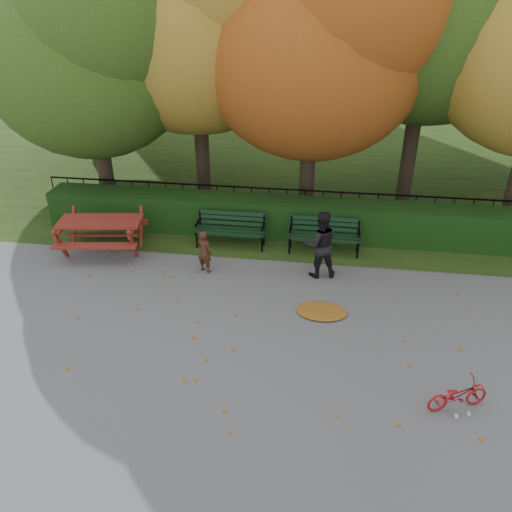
# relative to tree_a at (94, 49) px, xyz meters

# --- Properties ---
(ground) EXTENTS (90.00, 90.00, 0.00)m
(ground) POSITION_rel_tree_a_xyz_m (5.19, -5.58, -4.52)
(ground) COLOR slate
(ground) RESTS_ON ground
(grass_strip) EXTENTS (90.00, 90.00, 0.00)m
(grass_strip) POSITION_rel_tree_a_xyz_m (5.19, 8.42, -4.52)
(grass_strip) COLOR #203213
(grass_strip) RESTS_ON ground
(hedge) EXTENTS (13.00, 0.90, 1.00)m
(hedge) POSITION_rel_tree_a_xyz_m (5.19, -1.08, -4.02)
(hedge) COLOR black
(hedge) RESTS_ON ground
(iron_fence) EXTENTS (14.00, 0.04, 1.02)m
(iron_fence) POSITION_rel_tree_a_xyz_m (5.19, -0.28, -3.98)
(iron_fence) COLOR black
(iron_fence) RESTS_ON ground
(tree_a) EXTENTS (5.88, 5.60, 7.48)m
(tree_a) POSITION_rel_tree_a_xyz_m (0.00, 0.00, 0.00)
(tree_a) COLOR black
(tree_a) RESTS_ON ground
(tree_b) EXTENTS (6.72, 6.40, 8.79)m
(tree_b) POSITION_rel_tree_a_xyz_m (2.74, 1.17, 0.88)
(tree_b) COLOR black
(tree_b) RESTS_ON ground
(tree_c) EXTENTS (6.30, 6.00, 8.00)m
(tree_c) POSITION_rel_tree_a_xyz_m (6.02, 0.38, 0.30)
(tree_c) COLOR black
(tree_c) RESTS_ON ground
(bench_left) EXTENTS (1.80, 0.57, 0.88)m
(bench_left) POSITION_rel_tree_a_xyz_m (3.89, -1.88, -4.00)
(bench_left) COLOR black
(bench_left) RESTS_ON ground
(bench_right) EXTENTS (1.80, 0.57, 0.88)m
(bench_right) POSITION_rel_tree_a_xyz_m (6.29, -1.88, -4.00)
(bench_right) COLOR black
(bench_right) RESTS_ON ground
(picnic_table) EXTENTS (2.25, 1.91, 0.99)m
(picnic_table) POSITION_rel_tree_a_xyz_m (0.73, -2.67, -3.84)
(picnic_table) COLOR maroon
(picnic_table) RESTS_ON ground
(leaf_pile) EXTENTS (1.27, 1.11, 0.07)m
(leaf_pile) POSITION_rel_tree_a_xyz_m (6.33, -4.62, -4.48)
(leaf_pile) COLOR brown
(leaf_pile) RESTS_ON ground
(leaf_scatter) EXTENTS (9.00, 5.70, 0.01)m
(leaf_scatter) POSITION_rel_tree_a_xyz_m (5.19, -5.28, -4.51)
(leaf_scatter) COLOR brown
(leaf_scatter) RESTS_ON ground
(child) EXTENTS (0.45, 0.38, 1.05)m
(child) POSITION_rel_tree_a_xyz_m (3.53, -3.30, -3.99)
(child) COLOR #412114
(child) RESTS_ON ground
(adult) EXTENTS (0.91, 0.78, 1.62)m
(adult) POSITION_rel_tree_a_xyz_m (6.20, -3.09, -3.71)
(adult) COLOR black
(adult) RESTS_ON ground
(bicycle) EXTENTS (1.10, 0.71, 0.55)m
(bicycle) POSITION_rel_tree_a_xyz_m (8.55, -6.98, -4.25)
(bicycle) COLOR #B01017
(bicycle) RESTS_ON ground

